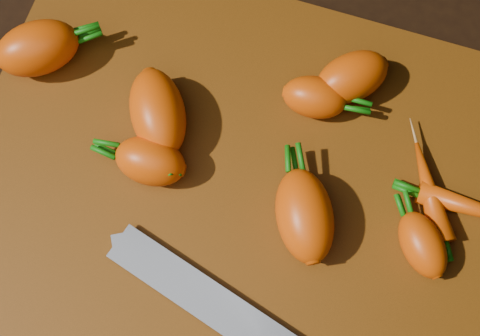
% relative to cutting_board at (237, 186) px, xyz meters
% --- Properties ---
extents(ground, '(2.00, 2.00, 0.01)m').
position_rel_cutting_board_xyz_m(ground, '(0.00, 0.00, -0.01)').
color(ground, black).
extents(cutting_board, '(0.50, 0.40, 0.01)m').
position_rel_cutting_board_xyz_m(cutting_board, '(0.00, 0.00, 0.00)').
color(cutting_board, '#89470E').
rests_on(cutting_board, ground).
extents(carrot_0, '(0.09, 0.09, 0.05)m').
position_rel_cutting_board_xyz_m(carrot_0, '(-0.21, 0.06, 0.03)').
color(carrot_0, '#EB4A00').
rests_on(carrot_0, cutting_board).
extents(carrot_1, '(0.07, 0.05, 0.04)m').
position_rel_cutting_board_xyz_m(carrot_1, '(-0.08, -0.01, 0.03)').
color(carrot_1, '#EB4A00').
rests_on(carrot_1, cutting_board).
extents(carrot_2, '(0.09, 0.10, 0.05)m').
position_rel_cutting_board_xyz_m(carrot_2, '(-0.09, 0.04, 0.03)').
color(carrot_2, '#EB4A00').
rests_on(carrot_2, cutting_board).
extents(carrot_3, '(0.08, 0.10, 0.05)m').
position_rel_cutting_board_xyz_m(carrot_3, '(0.07, -0.02, 0.03)').
color(carrot_3, '#EB4A00').
rests_on(carrot_3, cutting_board).
extents(carrot_4, '(0.08, 0.08, 0.04)m').
position_rel_cutting_board_xyz_m(carrot_4, '(0.07, 0.12, 0.03)').
color(carrot_4, '#EB4A00').
rests_on(carrot_4, cutting_board).
extents(carrot_5, '(0.06, 0.04, 0.04)m').
position_rel_cutting_board_xyz_m(carrot_5, '(0.04, 0.10, 0.03)').
color(carrot_5, '#EB4A00').
rests_on(carrot_5, cutting_board).
extents(carrot_6, '(0.07, 0.07, 0.04)m').
position_rel_cutting_board_xyz_m(carrot_6, '(0.17, -0.01, 0.02)').
color(carrot_6, '#EB4A00').
rests_on(carrot_6, cutting_board).
extents(carrot_8, '(0.06, 0.09, 0.02)m').
position_rel_cutting_board_xyz_m(carrot_8, '(0.17, 0.04, 0.02)').
color(carrot_8, '#EB4A00').
rests_on(carrot_8, cutting_board).
extents(knife, '(0.30, 0.11, 0.02)m').
position_rel_cutting_board_xyz_m(knife, '(0.03, -0.11, 0.01)').
color(knife, gray).
rests_on(knife, cutting_board).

